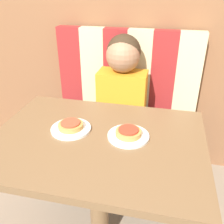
{
  "coord_description": "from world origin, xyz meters",
  "views": [
    {
      "loc": [
        0.28,
        -0.91,
        1.39
      ],
      "look_at": [
        0.0,
        0.31,
        0.72
      ],
      "focal_mm": 40.0,
      "sensor_mm": 36.0,
      "label": 1
    }
  ],
  "objects_px": {
    "plate_right": "(128,136)",
    "pizza_right": "(128,132)",
    "person": "(123,80)",
    "plate_left": "(71,129)",
    "pizza_left": "(71,125)"
  },
  "relations": [
    {
      "from": "person",
      "to": "pizza_right",
      "type": "relative_size",
      "value": 5.49
    },
    {
      "from": "plate_right",
      "to": "pizza_right",
      "type": "xyz_separation_m",
      "value": [
        -0.0,
        -0.0,
        0.02
      ]
    },
    {
      "from": "plate_right",
      "to": "pizza_left",
      "type": "bearing_deg",
      "value": -180.0
    },
    {
      "from": "plate_left",
      "to": "pizza_left",
      "type": "distance_m",
      "value": 0.02
    },
    {
      "from": "person",
      "to": "plate_left",
      "type": "relative_size",
      "value": 3.38
    },
    {
      "from": "person",
      "to": "pizza_left",
      "type": "bearing_deg",
      "value": -103.19
    },
    {
      "from": "plate_left",
      "to": "pizza_right",
      "type": "distance_m",
      "value": 0.28
    },
    {
      "from": "person",
      "to": "pizza_right",
      "type": "height_order",
      "value": "person"
    },
    {
      "from": "person",
      "to": "plate_left",
      "type": "height_order",
      "value": "person"
    },
    {
      "from": "pizza_left",
      "to": "plate_right",
      "type": "bearing_deg",
      "value": 0.0
    },
    {
      "from": "plate_left",
      "to": "plate_right",
      "type": "relative_size",
      "value": 1.0
    },
    {
      "from": "person",
      "to": "plate_right",
      "type": "height_order",
      "value": "person"
    },
    {
      "from": "pizza_right",
      "to": "plate_left",
      "type": "bearing_deg",
      "value": 180.0
    },
    {
      "from": "plate_left",
      "to": "pizza_right",
      "type": "bearing_deg",
      "value": -0.0
    },
    {
      "from": "plate_right",
      "to": "pizza_right",
      "type": "relative_size",
      "value": 1.62
    }
  ]
}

